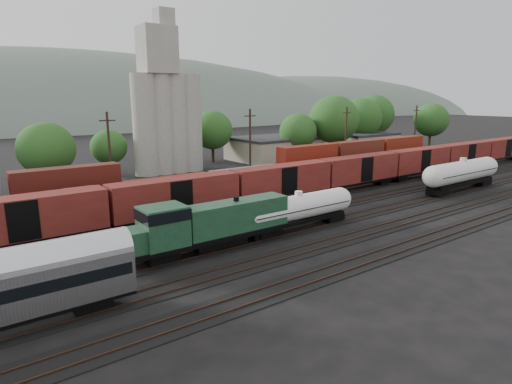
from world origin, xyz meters
TOP-DOWN VIEW (x-y plane):
  - ground at (0.00, 0.00)m, footprint 600.00×600.00m
  - tracks at (0.00, 0.00)m, footprint 180.00×33.20m
  - green_locomotive at (-12.07, -5.00)m, footprint 17.75×3.13m
  - tank_car_a at (-1.06, -5.00)m, footprint 15.24×2.73m
  - tank_car_b at (31.85, -5.00)m, footprint 18.19×3.26m
  - orange_locomotive at (-15.08, 10.00)m, footprint 15.91×2.65m
  - boxcar_string at (12.76, 5.00)m, footprint 184.40×2.90m
  - container_wall at (-12.14, 15.00)m, footprint 160.00×2.60m
  - grain_silo at (3.28, 36.00)m, footprint 13.40×5.00m
  - industrial_sheds at (6.63, 35.25)m, footprint 119.38×17.26m
  - tree_band at (10.01, 37.37)m, footprint 165.21×22.76m
  - utility_poles at (0.00, 22.00)m, footprint 122.20×0.36m
  - distant_hills at (23.92, 260.00)m, footprint 860.00×286.00m

SIDE VIEW (x-z plane):
  - distant_hills at x=23.92m, z-range -85.56..44.44m
  - ground at x=0.00m, z-range 0.00..0.00m
  - tracks at x=0.00m, z-range -0.05..0.15m
  - orange_locomotive at x=-15.08m, z-range 0.30..4.28m
  - tank_car_a at x=-1.06m, z-range 0.40..4.39m
  - industrial_sheds at x=6.63m, z-range 0.01..5.11m
  - green_locomotive at x=-12.07m, z-range 0.32..5.02m
  - tank_car_b at x=31.85m, z-range 0.44..5.21m
  - container_wall at x=-12.14m, z-range -0.08..5.72m
  - boxcar_string at x=12.76m, z-range 1.02..5.22m
  - utility_poles at x=0.00m, z-range 0.21..12.21m
  - tree_band at x=10.01m, z-range 0.49..15.00m
  - grain_silo at x=3.28m, z-range -3.24..25.76m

